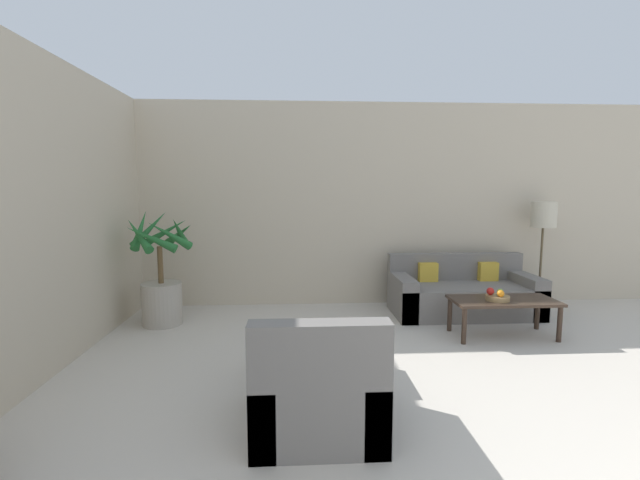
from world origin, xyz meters
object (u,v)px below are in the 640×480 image
(floor_lamp, at_px, (543,220))
(ottoman, at_px, (320,351))
(apple_red, at_px, (490,291))
(apple_green, at_px, (500,292))
(orange_fruit, at_px, (501,294))
(potted_palm, at_px, (161,282))
(sofa_loveseat, at_px, (462,294))
(coffee_table, at_px, (503,304))
(armchair, at_px, (317,389))
(fruit_bowl, at_px, (498,298))

(floor_lamp, distance_m, ottoman, 3.69)
(floor_lamp, bearing_deg, ottoman, -148.11)
(floor_lamp, distance_m, apple_red, 1.73)
(apple_green, bearing_deg, orange_fruit, -113.93)
(potted_palm, relative_size, sofa_loveseat, 0.76)
(apple_red, distance_m, orange_fruit, 0.12)
(sofa_loveseat, xyz_separation_m, apple_red, (-0.05, -0.86, 0.24))
(coffee_table, relative_size, armchair, 1.31)
(apple_green, height_order, orange_fruit, orange_fruit)
(sofa_loveseat, relative_size, orange_fruit, 24.33)
(ottoman, bearing_deg, apple_green, 22.22)
(armchair, height_order, ottoman, armchair)
(fruit_bowl, xyz_separation_m, armchair, (-1.98, -1.61, -0.16))
(orange_fruit, distance_m, ottoman, 2.06)
(fruit_bowl, height_order, ottoman, fruit_bowl)
(ottoman, bearing_deg, apple_red, 23.53)
(coffee_table, distance_m, apple_red, 0.21)
(potted_palm, relative_size, orange_fruit, 18.54)
(potted_palm, distance_m, apple_red, 3.65)
(apple_red, bearing_deg, orange_fruit, -55.12)
(coffee_table, xyz_separation_m, apple_red, (-0.15, -0.00, 0.14))
(orange_fruit, xyz_separation_m, ottoman, (-1.91, -0.71, -0.30))
(armchair, bearing_deg, ottoman, 85.45)
(apple_red, xyz_separation_m, apple_green, (0.10, -0.01, -0.01))
(apple_red, bearing_deg, armchair, -139.26)
(coffee_table, distance_m, orange_fruit, 0.19)
(potted_palm, xyz_separation_m, orange_fruit, (3.66, -0.73, -0.01))
(floor_lamp, relative_size, orange_fruit, 19.36)
(sofa_loveseat, bearing_deg, apple_green, -86.20)
(coffee_table, height_order, apple_red, apple_red)
(sofa_loveseat, relative_size, apple_red, 22.39)
(orange_fruit, bearing_deg, sofa_loveseat, 91.12)
(potted_palm, xyz_separation_m, floor_lamp, (4.78, 0.45, 0.66))
(fruit_bowl, bearing_deg, armchair, -140.81)
(sofa_loveseat, distance_m, floor_lamp, 1.47)
(potted_palm, xyz_separation_m, apple_red, (3.60, -0.63, -0.01))
(potted_palm, relative_size, armchair, 1.62)
(potted_palm, height_order, sofa_loveseat, potted_palm)
(potted_palm, distance_m, apple_green, 3.76)
(apple_red, height_order, ottoman, apple_red)
(potted_palm, bearing_deg, apple_green, -9.80)
(sofa_loveseat, distance_m, coffee_table, 0.87)
(floor_lamp, xyz_separation_m, orange_fruit, (-1.11, -1.17, -0.68))
(apple_green, bearing_deg, ottoman, -157.78)
(floor_lamp, bearing_deg, fruit_bowl, -135.01)
(orange_fruit, bearing_deg, armchair, -141.87)
(orange_fruit, bearing_deg, apple_green, 66.07)
(sofa_loveseat, bearing_deg, floor_lamp, 10.98)
(ottoman, bearing_deg, fruit_bowl, 21.91)
(coffee_table, distance_m, ottoman, 2.16)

